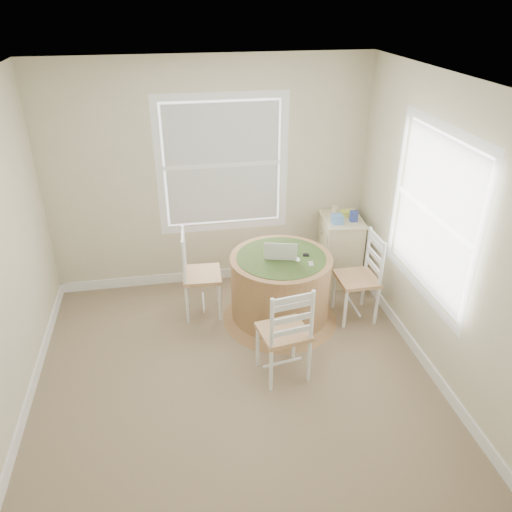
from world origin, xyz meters
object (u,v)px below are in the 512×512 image
object	(u,v)px
chair_left	(202,274)
laptop	(281,254)
round_table	(280,286)
chair_near	(284,331)
chair_right	(357,278)
corner_chest	(339,249)

from	to	relation	value
chair_left	laptop	world-z (taller)	laptop
round_table	laptop	distance (m)	0.37
chair_left	chair_near	world-z (taller)	same
round_table	chair_left	distance (m)	0.85
chair_near	laptop	distance (m)	0.93
chair_left	chair_right	distance (m)	1.64
round_table	chair_right	size ratio (longest dim) A/B	1.30
chair_near	chair_right	bearing A→B (deg)	-151.08
round_table	laptop	size ratio (longest dim) A/B	3.15
round_table	chair_near	distance (m)	0.88
chair_near	chair_right	xyz separation A→B (m)	(0.97, 0.76, 0.00)
round_table	laptop	world-z (taller)	laptop
chair_left	corner_chest	bearing A→B (deg)	-73.15
chair_right	chair_left	bearing A→B (deg)	-104.00
corner_chest	chair_right	bearing A→B (deg)	-90.77
chair_left	chair_near	distance (m)	1.30
round_table	chair_right	distance (m)	0.81
round_table	chair_near	xyz separation A→B (m)	(-0.17, -0.86, 0.06)
corner_chest	round_table	bearing A→B (deg)	-136.46
laptop	chair_right	bearing A→B (deg)	-172.49
corner_chest	laptop	bearing A→B (deg)	-136.85
chair_near	chair_right	world-z (taller)	same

